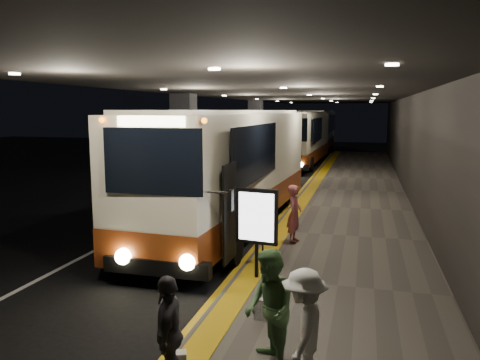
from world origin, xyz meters
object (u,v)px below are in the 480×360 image
Objects in this scene: passenger_waiting_white at (304,329)px; passenger_waiting_grey at (169,333)px; bag_polka at (263,310)px; info_sign at (257,218)px; coach_main at (232,173)px; coach_third at (317,133)px; passenger_waiting_green at (269,309)px; coach_second at (302,141)px; stanchion_post at (263,236)px; passenger_boarding at (294,214)px.

passenger_waiting_grey is (-1.68, -0.50, -0.03)m from passenger_waiting_white.
info_sign is (-0.59, 2.01, 1.14)m from bag_polka.
coach_main is at bearing 110.26° from bag_polka.
info_sign is (2.13, -34.02, -0.28)m from coach_third.
coach_main is 6.02× the size of info_sign.
passenger_waiting_green reaches higher than passenger_waiting_white.
passenger_waiting_grey is (1.96, -38.33, -0.83)m from coach_third.
bag_polka is at bearing -82.28° from coach_second.
coach_second is at bearing 102.26° from info_sign.
passenger_waiting_white is at bearing -62.80° from bag_polka.
coach_main reaches higher than info_sign.
passenger_boarding is at bearing 68.67° from stanchion_post.
coach_main is 1.04× the size of coach_second.
stanchion_post is (-1.71, 5.37, -0.29)m from passenger_waiting_white.
coach_second is 7.39× the size of passenger_waiting_grey.
passenger_boarding is 6.50m from passenger_waiting_green.
passenger_waiting_green is at bearing -168.56° from passenger_boarding.
info_sign reaches higher than passenger_waiting_white.
bag_polka is (-0.92, 1.80, -0.61)m from passenger_waiting_white.
info_sign is (-0.98, 3.45, 0.48)m from passenger_waiting_green.
passenger_boarding is at bearing -35.14° from coach_main.
bag_polka is at bearing -150.44° from passenger_waiting_white.
coach_third is 38.39m from passenger_waiting_grey.
stanchion_post is (-0.57, -1.46, -0.29)m from passenger_boarding.
passenger_waiting_green is 1.63m from bag_polka.
coach_main is 31.31× the size of bag_polka.
passenger_waiting_white reaches higher than passenger_boarding.
coach_third reaches higher than bag_polka.
coach_second is 11.27m from coach_third.
coach_main is at bearing 58.38° from passenger_boarding.
passenger_waiting_grey is at bearing -76.50° from coach_main.
coach_second reaches higher than stanchion_post.
passenger_waiting_green is at bearing -121.81° from passenger_waiting_white.
passenger_waiting_grey is at bearing -71.10° from passenger_waiting_white.
passenger_waiting_white is 1.75m from passenger_waiting_grey.
coach_main reaches higher than passenger_boarding.
passenger_waiting_green is at bearing 112.78° from passenger_waiting_grey.
passenger_waiting_grey is (1.76, -9.11, -0.84)m from coach_main.
passenger_waiting_white is (3.64, -37.83, -0.81)m from coach_third.
coach_main reaches higher than passenger_waiting_green.
passenger_waiting_grey is 0.79× the size of info_sign.
passenger_waiting_grey is at bearing -84.38° from coach_second.
passenger_waiting_grey is (-1.15, -0.86, -0.08)m from passenger_waiting_green.
passenger_waiting_grey is at bearing -81.21° from passenger_waiting_green.
passenger_waiting_white is at bearing -72.32° from stanchion_post.
stanchion_post is at bearing 164.77° from passenger_boarding.
coach_third is 5.91× the size of info_sign.
passenger_waiting_white is 4.24× the size of bag_polka.
coach_main is 1.02× the size of coach_third.
passenger_waiting_green reaches higher than passenger_waiting_grey.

